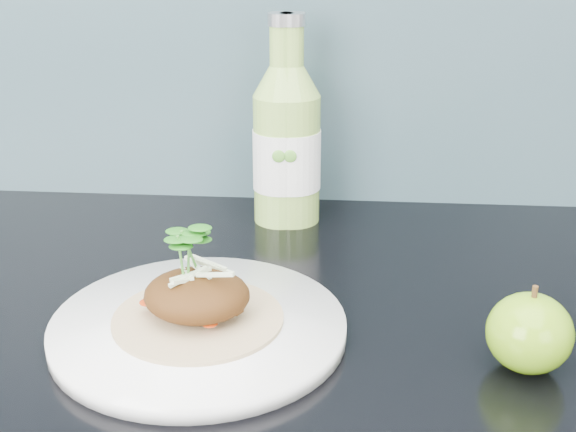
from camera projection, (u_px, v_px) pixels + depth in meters
name	position (u px, v px, depth m)	size (l,w,h in m)	color
dinner_plate	(198.00, 328.00, 0.76)	(0.34, 0.34, 0.02)	white
pork_taco	(197.00, 293.00, 0.74)	(0.16, 0.16, 0.10)	#A1845C
green_apple	(529.00, 333.00, 0.69)	(0.10, 0.10, 0.08)	#5E8F0F
cider_bottle_left	(281.00, 146.00, 0.99)	(0.09, 0.09, 0.26)	#91C050
cider_bottle_right	(292.00, 146.00, 0.99)	(0.08, 0.08, 0.26)	#89B34A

